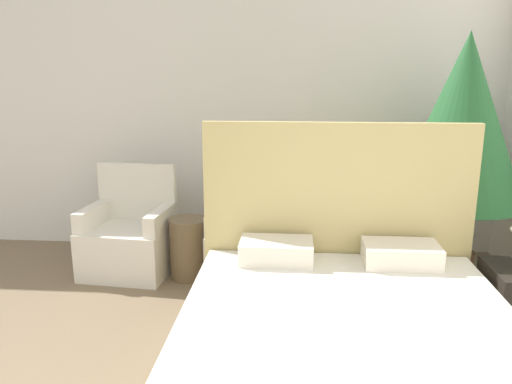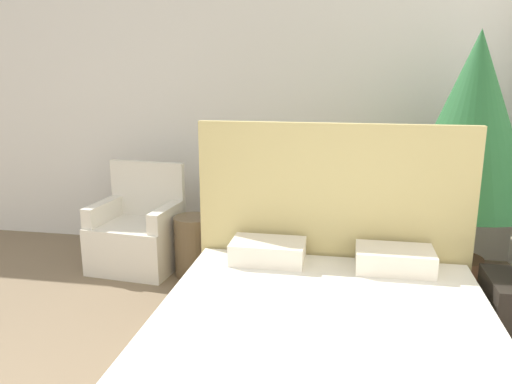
# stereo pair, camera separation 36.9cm
# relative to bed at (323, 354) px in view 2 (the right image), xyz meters

# --- Properties ---
(wall_back) EXTENTS (10.00, 0.06, 2.90)m
(wall_back) POSITION_rel_bed_xyz_m (-0.90, 2.30, 1.18)
(wall_back) COLOR white
(wall_back) RESTS_ON ground_plane
(bed) EXTENTS (1.81, 2.08, 1.36)m
(bed) POSITION_rel_bed_xyz_m (0.00, 0.00, 0.00)
(bed) COLOR #8C7A5B
(bed) RESTS_ON ground_plane
(armchair_near_window_left) EXTENTS (0.75, 0.64, 0.90)m
(armchair_near_window_left) POSITION_rel_bed_xyz_m (-1.68, 1.56, 0.00)
(armchair_near_window_left) COLOR silver
(armchair_near_window_left) RESTS_ON ground_plane
(armchair_near_window_right) EXTENTS (0.75, 0.64, 0.90)m
(armchair_near_window_right) POSITION_rel_bed_xyz_m (-0.61, 1.56, 0.00)
(armchair_near_window_right) COLOR silver
(armchair_near_window_right) RESTS_ON ground_plane
(potted_palm) EXTENTS (0.98, 0.98, 1.97)m
(potted_palm) POSITION_rel_bed_xyz_m (0.97, 1.54, 1.02)
(potted_palm) COLOR brown
(potted_palm) RESTS_ON ground_plane
(side_table) EXTENTS (0.32, 0.32, 0.51)m
(side_table) POSITION_rel_bed_xyz_m (-1.15, 1.49, -0.02)
(side_table) COLOR brown
(side_table) RESTS_ON ground_plane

